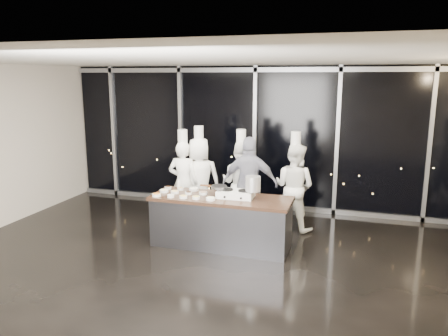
# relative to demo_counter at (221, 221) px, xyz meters

# --- Properties ---
(ground) EXTENTS (9.00, 9.00, 0.00)m
(ground) POSITION_rel_demo_counter_xyz_m (0.00, -0.90, -0.45)
(ground) COLOR black
(ground) RESTS_ON ground
(room_shell) EXTENTS (9.02, 7.02, 3.21)m
(room_shell) POSITION_rel_demo_counter_xyz_m (0.18, -0.90, 1.79)
(room_shell) COLOR beige
(room_shell) RESTS_ON ground
(window_wall) EXTENTS (8.90, 0.11, 3.20)m
(window_wall) POSITION_rel_demo_counter_xyz_m (0.00, 2.53, 1.14)
(window_wall) COLOR black
(window_wall) RESTS_ON ground
(demo_counter) EXTENTS (2.46, 0.86, 0.90)m
(demo_counter) POSITION_rel_demo_counter_xyz_m (0.00, 0.00, 0.00)
(demo_counter) COLOR #3D3D42
(demo_counter) RESTS_ON ground
(stove) EXTENTS (0.63, 0.42, 0.14)m
(stove) POSITION_rel_demo_counter_xyz_m (0.25, 0.05, 0.51)
(stove) COLOR white
(stove) RESTS_ON demo_counter
(frying_pan) EXTENTS (0.49, 0.29, 0.05)m
(frying_pan) POSITION_rel_demo_counter_xyz_m (-0.06, 0.04, 0.61)
(frying_pan) COLOR slate
(frying_pan) RESTS_ON stove
(stock_pot) EXTENTS (0.27, 0.27, 0.26)m
(stock_pot) POSITION_rel_demo_counter_xyz_m (0.56, 0.04, 0.72)
(stock_pot) COLOR silver
(stock_pot) RESTS_ON stove
(prep_bowls) EXTENTS (1.15, 0.72, 0.05)m
(prep_bowls) POSITION_rel_demo_counter_xyz_m (-0.70, -0.06, 0.47)
(prep_bowls) COLOR silver
(prep_bowls) RESTS_ON demo_counter
(squeeze_bottle) EXTENTS (0.06, 0.06, 0.21)m
(squeeze_bottle) POSITION_rel_demo_counter_xyz_m (-0.91, 0.26, 0.55)
(squeeze_bottle) COLOR white
(squeeze_bottle) RESTS_ON demo_counter
(chef_far_left) EXTENTS (0.64, 0.43, 1.93)m
(chef_far_left) POSITION_rel_demo_counter_xyz_m (-1.09, 0.93, 0.42)
(chef_far_left) COLOR white
(chef_far_left) RESTS_ON ground
(chef_left) EXTENTS (1.01, 0.85, 1.99)m
(chef_left) POSITION_rel_demo_counter_xyz_m (-0.84, 1.15, 0.44)
(chef_left) COLOR white
(chef_left) RESTS_ON ground
(chef_center) EXTENTS (0.94, 0.79, 1.95)m
(chef_center) POSITION_rel_demo_counter_xyz_m (0.03, 1.21, 0.42)
(chef_center) COLOR white
(chef_center) RESTS_ON ground
(guest) EXTENTS (1.12, 0.56, 1.84)m
(guest) POSITION_rel_demo_counter_xyz_m (0.27, 0.99, 0.47)
(guest) COLOR #141737
(guest) RESTS_ON ground
(chef_right) EXTENTS (1.00, 0.88, 1.94)m
(chef_right) POSITION_rel_demo_counter_xyz_m (1.09, 1.27, 0.41)
(chef_right) COLOR white
(chef_right) RESTS_ON ground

